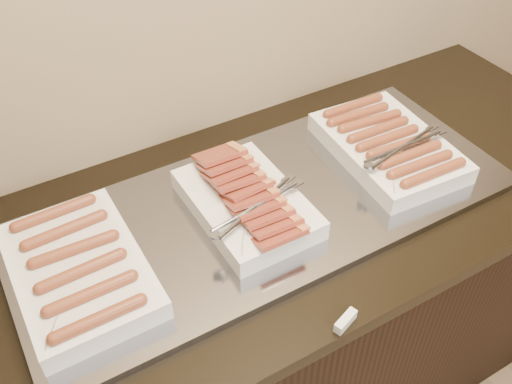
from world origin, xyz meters
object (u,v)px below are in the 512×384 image
dish_left (79,269)px  dish_center (247,202)px  counter (257,322)px  dish_right (389,146)px  warming_tray (267,206)px

dish_left → dish_center: size_ratio=1.05×
counter → dish_left: 0.65m
counter → dish_left: size_ratio=5.43×
dish_left → dish_right: bearing=-0.5°
counter → dish_center: bearing=-172.2°
counter → warming_tray: (0.03, 0.00, 0.46)m
dish_left → dish_right: 0.82m
dish_center → dish_right: 0.42m
counter → dish_right: (0.39, -0.00, 0.50)m
dish_right → counter: bearing=-176.7°
dish_left → counter: bearing=-0.2°
warming_tray → dish_right: dish_right is taller
warming_tray → counter: bearing=180.0°
dish_left → dish_right: size_ratio=0.95×
dish_right → warming_tray: bearing=-176.7°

